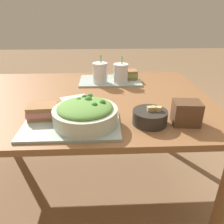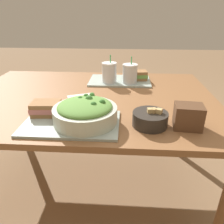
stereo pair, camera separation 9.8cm
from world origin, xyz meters
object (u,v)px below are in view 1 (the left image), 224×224
at_px(soup_bowl, 150,117).
at_px(napkin_folded, 75,99).
at_px(drink_cup_dark, 100,74).
at_px(salad_bowl, 85,113).
at_px(chip_bag, 186,113).
at_px(sandwich_near, 43,111).
at_px(baguette_near, 62,109).
at_px(sandwich_far, 128,75).
at_px(drink_cup_red, 121,74).

height_order(soup_bowl, napkin_folded, soup_bowl).
relative_size(drink_cup_dark, napkin_folded, 1.04).
bearing_deg(soup_bowl, salad_bowl, -179.49).
xyz_separation_m(drink_cup_dark, chip_bag, (0.39, -0.59, -0.02)).
xyz_separation_m(sandwich_near, chip_bag, (0.65, -0.07, 0.01)).
bearing_deg(baguette_near, soup_bowl, -111.10).
bearing_deg(soup_bowl, baguette_near, 168.09).
bearing_deg(sandwich_near, sandwich_far, 48.53).
bearing_deg(chip_bag, sandwich_far, 111.09).
bearing_deg(napkin_folded, sandwich_far, 44.85).
relative_size(baguette_near, drink_cup_red, 0.88).
xyz_separation_m(sandwich_near, drink_cup_red, (0.40, 0.52, 0.03)).
height_order(sandwich_near, baguette_near, sandwich_near).
distance_m(soup_bowl, sandwich_far, 0.65).
xyz_separation_m(salad_bowl, sandwich_near, (-0.20, 0.06, -0.02)).
xyz_separation_m(soup_bowl, drink_cup_dark, (-0.23, 0.58, 0.04)).
relative_size(sandwich_far, drink_cup_dark, 0.75).
height_order(baguette_near, drink_cup_dark, drink_cup_dark).
bearing_deg(sandwich_near, drink_cup_dark, 59.31).
distance_m(salad_bowl, sandwich_far, 0.70).
bearing_deg(sandwich_near, soup_bowl, -10.61).
distance_m(drink_cup_dark, chip_bag, 0.70).
bearing_deg(napkin_folded, soup_bowl, -40.04).
bearing_deg(soup_bowl, chip_bag, -3.03).
xyz_separation_m(chip_bag, napkin_folded, (-0.53, 0.32, -0.05)).
bearing_deg(napkin_folded, drink_cup_red, 42.76).
bearing_deg(chip_bag, salad_bowl, -175.69).
xyz_separation_m(sandwich_far, chip_bag, (0.19, -0.66, 0.01)).
xyz_separation_m(baguette_near, sandwich_far, (0.38, 0.57, 0.00)).
height_order(soup_bowl, chip_bag, chip_bag).
xyz_separation_m(sandwich_far, napkin_folded, (-0.34, -0.34, -0.04)).
distance_m(baguette_near, drink_cup_red, 0.59).
xyz_separation_m(sandwich_far, drink_cup_red, (-0.06, -0.08, 0.03)).
bearing_deg(napkin_folded, sandwich_near, -114.44).
height_order(drink_cup_dark, napkin_folded, drink_cup_dark).
xyz_separation_m(soup_bowl, baguette_near, (-0.41, 0.09, 0.01)).
xyz_separation_m(baguette_near, drink_cup_red, (0.32, 0.49, 0.03)).
distance_m(salad_bowl, sandwich_near, 0.21).
bearing_deg(chip_bag, sandwich_near, 179.26).
bearing_deg(chip_bag, napkin_folded, 153.96).
bearing_deg(baguette_near, salad_bowl, -135.73).
relative_size(soup_bowl, sandwich_near, 1.09).
height_order(soup_bowl, baguette_near, soup_bowl).
relative_size(soup_bowl, chip_bag, 1.24).
distance_m(baguette_near, chip_bag, 0.57).
height_order(baguette_near, drink_cup_red, drink_cup_red).
bearing_deg(napkin_folded, baguette_near, -98.80).
height_order(soup_bowl, drink_cup_dark, drink_cup_dark).
height_order(salad_bowl, baguette_near, salad_bowl).
distance_m(sandwich_near, napkin_folded, 0.28).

